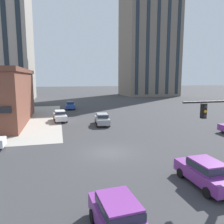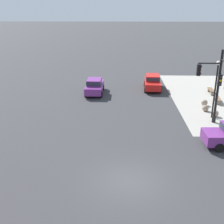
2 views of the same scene
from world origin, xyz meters
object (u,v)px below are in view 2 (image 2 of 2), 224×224
bollard_sphere_curb_a (215,113)px  car_main_northbound_near (152,82)px  bollard_sphere_curb_b (205,108)px  bench_mid_block (211,91)px  bollard_sphere_curb_c (204,103)px  street_lamp_corner_near (216,82)px  bench_near_signal (218,99)px  car_cross_far (95,86)px  traffic_signal_main (221,82)px

bollard_sphere_curb_a → car_main_northbound_near: car_main_northbound_near is taller
bollard_sphere_curb_b → bench_mid_block: bearing=-21.0°
bollard_sphere_curb_c → street_lamp_corner_near: 4.34m
bollard_sphere_curb_c → bench_near_signal: (0.98, -1.58, 0.02)m
bench_mid_block → bollard_sphere_curb_a: bearing=166.3°
bench_mid_block → bench_near_signal: bearing=174.9°
bollard_sphere_curb_a → bench_mid_block: size_ratio=0.33×
bollard_sphere_curb_b → bench_near_signal: 3.23m
car_main_northbound_near → car_cross_far: bearing=106.4°
bollard_sphere_curb_c → bench_near_signal: size_ratio=0.33×
traffic_signal_main → bollard_sphere_curb_c: bearing=-6.1°
bollard_sphere_curb_b → car_cross_far: (5.39, 10.79, 0.62)m
street_lamp_corner_near → bench_mid_block: bearing=-15.8°
traffic_signal_main → bench_near_signal: bearing=-18.4°
bollard_sphere_curb_c → bench_mid_block: bollard_sphere_curb_c is taller
street_lamp_corner_near → car_cross_far: street_lamp_corner_near is taller
bench_mid_block → car_cross_far: size_ratio=0.41×
bollard_sphere_curb_b → bollard_sphere_curb_c: 1.64m
bollard_sphere_curb_b → bollard_sphere_curb_c: same height
bench_near_signal → street_lamp_corner_near: 5.41m
traffic_signal_main → car_main_northbound_near: 12.28m
traffic_signal_main → car_main_northbound_near: bearing=19.3°
traffic_signal_main → bollard_sphere_curb_b: (3.93, -0.25, -3.51)m
bench_near_signal → bollard_sphere_curb_a: bearing=160.0°
traffic_signal_main → bench_near_signal: traffic_signal_main is taller
bollard_sphere_curb_a → car_cross_far: 13.16m
bench_mid_block → car_cross_far: 13.01m
traffic_signal_main → street_lamp_corner_near: traffic_signal_main is taller
bench_near_signal → car_main_northbound_near: (4.74, 6.11, 0.59)m
bench_near_signal → car_main_northbound_near: car_main_northbound_near is taller
car_cross_far → bollard_sphere_curb_a: bearing=-121.1°
traffic_signal_main → street_lamp_corner_near: 2.41m
car_main_northbound_near → traffic_signal_main: bearing=-160.7°
bollard_sphere_curb_a → bollard_sphere_curb_c: size_ratio=1.00×
bench_near_signal → car_main_northbound_near: 7.76m
street_lamp_corner_near → car_cross_far: (7.03, 10.91, -2.26)m
traffic_signal_main → bollard_sphere_curb_a: 4.39m
bollard_sphere_curb_a → bench_near_signal: size_ratio=0.33×
bollard_sphere_curb_c → street_lamp_corner_near: street_lamp_corner_near is taller
traffic_signal_main → car_main_northbound_near: size_ratio=1.40×
traffic_signal_main → bollard_sphere_curb_a: bearing=-15.8°
bollard_sphere_curb_b → traffic_signal_main: bearing=176.4°
traffic_signal_main → bollard_sphere_curb_c: (5.54, -0.59, -3.51)m
bollard_sphere_curb_c → bench_mid_block: size_ratio=0.33×
car_main_northbound_near → car_cross_far: 6.88m
bench_mid_block → street_lamp_corner_near: size_ratio=0.36×
bollard_sphere_curb_b → car_main_northbound_near: car_main_northbound_near is taller
traffic_signal_main → car_cross_far: bearing=48.5°
bollard_sphere_curb_a → car_main_northbound_near: size_ratio=0.13×
street_lamp_corner_near → car_cross_far: bearing=57.2°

